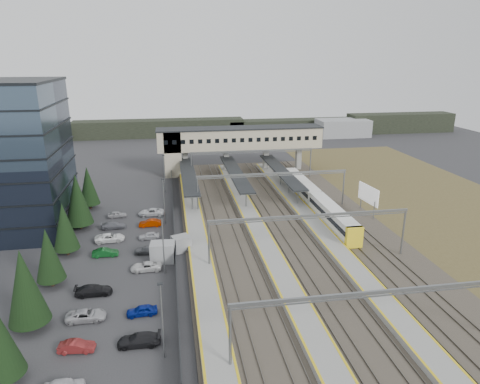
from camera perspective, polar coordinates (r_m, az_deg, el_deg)
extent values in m
plane|color=#2B2B2D|center=(66.58, -3.02, -6.97)|extent=(220.00, 220.00, 0.00)
cylinder|color=black|center=(46.36, -28.89, -20.74)|extent=(0.44, 0.44, 1.20)
cylinder|color=black|center=(52.53, -26.07, -15.47)|extent=(0.44, 0.44, 1.20)
cone|color=black|center=(50.35, -26.77, -11.14)|extent=(4.26, 4.26, 8.20)
cylinder|color=black|center=(59.99, -23.73, -10.86)|extent=(0.44, 0.44, 1.20)
cone|color=black|center=(58.37, -24.20, -7.57)|extent=(3.54, 3.54, 6.80)
cylinder|color=black|center=(67.83, -21.98, -7.29)|extent=(0.44, 0.44, 1.20)
cone|color=black|center=(66.36, -22.36, -4.22)|extent=(3.64, 3.64, 7.00)
cylinder|color=black|center=(76.84, -20.48, -4.18)|extent=(0.44, 0.44, 1.20)
cone|color=black|center=(75.32, -20.86, -0.89)|extent=(4.42, 4.42, 8.50)
cylinder|color=black|center=(86.06, -19.31, -1.72)|extent=(0.44, 0.44, 1.20)
cone|color=black|center=(84.88, -19.58, 0.82)|extent=(3.74, 3.74, 7.20)
imported|color=maroon|center=(47.39, -20.95, -18.67)|extent=(3.60, 1.52, 1.16)
imported|color=#ABABAF|center=(51.66, -19.84, -15.21)|extent=(4.32, 1.99, 1.20)
imported|color=black|center=(56.11, -18.93, -12.28)|extent=(4.44, 1.92, 1.27)
imported|color=#0E491A|center=(65.43, -17.51, -7.71)|extent=(3.69, 1.33, 1.21)
imported|color=white|center=(70.21, -16.96, -5.85)|extent=(4.70, 2.45, 1.27)
imported|color=slate|center=(75.08, -16.48, -4.27)|extent=(4.26, 2.04, 1.20)
imported|color=#A5A4A9|center=(80.01, -16.06, -2.89)|extent=(3.40, 1.53, 1.13)
imported|color=black|center=(46.45, -13.31, -18.61)|extent=(4.39, 1.91, 1.26)
imported|color=navy|center=(50.85, -12.95, -15.14)|extent=(3.49, 1.57, 1.16)
imported|color=silver|center=(60.03, -12.42, -9.68)|extent=(4.17, 1.93, 1.16)
imported|color=#57595E|center=(64.79, -12.22, -7.54)|extent=(4.16, 2.04, 1.16)
imported|color=#B5B6BB|center=(69.63, -12.04, -5.71)|extent=(3.34, 1.49, 1.12)
imported|color=#9C2500|center=(74.51, -11.90, -4.06)|extent=(3.76, 1.33, 1.24)
imported|color=silver|center=(79.45, -11.77, -2.65)|extent=(4.69, 2.36, 1.27)
cylinder|color=slate|center=(42.48, -10.32, -16.66)|extent=(0.16, 0.16, 8.00)
cube|color=black|center=(40.38, -10.64, -11.97)|extent=(0.50, 0.25, 0.15)
cylinder|color=slate|center=(57.35, -10.19, -7.08)|extent=(0.16, 0.16, 8.00)
cube|color=black|center=(55.81, -10.41, -3.35)|extent=(0.50, 0.25, 0.15)
cylinder|color=slate|center=(74.10, -10.11, -1.29)|extent=(0.16, 0.16, 8.00)
cube|color=black|center=(72.91, -10.28, 1.69)|extent=(0.50, 0.25, 0.15)
cylinder|color=slate|center=(91.32, -10.06, 2.35)|extent=(0.16, 0.16, 8.00)
cube|color=black|center=(90.36, -10.19, 4.80)|extent=(0.50, 0.25, 0.15)
cube|color=#26282B|center=(70.45, -8.77, -4.84)|extent=(0.08, 90.00, 2.00)
cube|color=gray|center=(61.78, -10.28, -7.88)|extent=(3.54, 2.73, 2.78)
cube|color=gray|center=(64.57, -7.84, -6.82)|extent=(3.08, 2.85, 2.29)
cube|color=#3B342C|center=(73.15, 5.94, -4.61)|extent=(34.00, 90.00, 0.20)
cube|color=#59544C|center=(70.95, -4.06, -5.13)|extent=(0.08, 90.00, 0.14)
cube|color=#59544C|center=(71.09, -2.90, -5.06)|extent=(0.08, 90.00, 0.14)
cube|color=#59544C|center=(71.39, -0.85, -4.94)|extent=(0.08, 90.00, 0.14)
cube|color=#59544C|center=(71.60, 0.29, -4.87)|extent=(0.08, 90.00, 0.14)
cube|color=#59544C|center=(72.45, 3.86, -4.63)|extent=(0.08, 90.00, 0.14)
cube|color=#59544C|center=(72.77, 4.97, -4.55)|extent=(0.08, 90.00, 0.14)
cube|color=#59544C|center=(73.42, 6.91, -4.41)|extent=(0.08, 90.00, 0.14)
cube|color=#59544C|center=(73.82, 7.99, -4.33)|extent=(0.08, 90.00, 0.14)
cube|color=#59544C|center=(75.25, 11.32, -4.08)|extent=(0.08, 90.00, 0.14)
cube|color=#59544C|center=(75.75, 12.34, -4.00)|extent=(0.08, 90.00, 0.14)
cube|color=#59544C|center=(76.71, 14.12, -3.85)|extent=(0.08, 90.00, 0.14)
cube|color=#59544C|center=(77.28, 15.11, -3.77)|extent=(0.08, 90.00, 0.14)
cube|color=gray|center=(70.74, -5.91, -5.11)|extent=(3.20, 82.00, 0.90)
cube|color=gold|center=(70.51, -7.10, -4.83)|extent=(0.25, 82.00, 0.02)
cube|color=gold|center=(70.65, -4.74, -4.70)|extent=(0.25, 82.00, 0.02)
cube|color=gray|center=(71.92, 2.09, -4.63)|extent=(3.20, 82.00, 0.90)
cube|color=gold|center=(71.49, 0.95, -4.36)|extent=(0.25, 82.00, 0.02)
cube|color=gold|center=(72.03, 3.23, -4.21)|extent=(0.25, 82.00, 0.02)
cube|color=gray|center=(74.44, 9.68, -4.09)|extent=(3.20, 82.00, 0.90)
cube|color=gold|center=(73.83, 8.63, -3.84)|extent=(0.25, 82.00, 0.02)
cube|color=gold|center=(74.74, 10.75, -3.68)|extent=(0.25, 82.00, 0.02)
cube|color=black|center=(90.41, -6.89, 2.34)|extent=(3.00, 30.00, 0.25)
cube|color=slate|center=(90.45, -6.89, 2.25)|extent=(3.10, 30.00, 0.12)
cylinder|color=slate|center=(78.46, -6.38, -1.27)|extent=(0.20, 0.20, 3.10)
cylinder|color=slate|center=(84.63, -6.64, 0.15)|extent=(0.20, 0.20, 3.10)
cylinder|color=slate|center=(90.84, -6.86, 1.37)|extent=(0.20, 0.20, 3.10)
cylinder|color=slate|center=(97.10, -7.05, 2.44)|extent=(0.20, 0.20, 3.10)
cylinder|color=slate|center=(103.38, -7.21, 3.37)|extent=(0.20, 0.20, 3.10)
cube|color=black|center=(91.33, -0.61, 2.63)|extent=(3.00, 30.00, 0.25)
cube|color=slate|center=(91.37, -0.61, 2.54)|extent=(3.10, 30.00, 0.12)
cylinder|color=slate|center=(79.52, 0.83, -0.89)|extent=(0.20, 0.20, 3.10)
cylinder|color=slate|center=(85.62, 0.06, 0.48)|extent=(0.20, 0.20, 3.10)
cylinder|color=slate|center=(91.76, -0.61, 1.67)|extent=(0.20, 0.20, 3.10)
cylinder|color=slate|center=(97.96, -1.19, 2.71)|extent=(0.20, 0.20, 3.10)
cylinder|color=slate|center=(104.19, -1.70, 3.62)|extent=(0.20, 0.20, 3.10)
cube|color=black|center=(93.33, 5.47, 2.88)|extent=(3.00, 30.00, 0.25)
cube|color=slate|center=(93.37, 5.47, 2.79)|extent=(3.10, 30.00, 0.12)
cylinder|color=slate|center=(81.81, 7.74, -0.52)|extent=(0.20, 0.20, 3.10)
cylinder|color=slate|center=(87.74, 6.51, 0.79)|extent=(0.20, 0.20, 3.10)
cylinder|color=slate|center=(93.75, 5.45, 1.94)|extent=(0.20, 0.20, 3.10)
cylinder|color=slate|center=(99.82, 4.51, 2.94)|extent=(0.20, 0.20, 3.10)
cylinder|color=slate|center=(105.94, 3.67, 3.83)|extent=(0.20, 0.20, 3.10)
cube|color=tan|center=(105.33, 0.02, 7.18)|extent=(40.00, 6.00, 5.00)
cube|color=black|center=(104.89, 0.02, 8.55)|extent=(40.40, 6.40, 0.30)
cube|color=tan|center=(104.56, -8.98, 5.20)|extent=(4.00, 6.00, 11.00)
cube|color=black|center=(100.98, -9.89, 6.51)|extent=(1.00, 0.06, 1.00)
cube|color=black|center=(100.98, -8.75, 6.57)|extent=(1.00, 0.06, 1.00)
cube|color=black|center=(101.02, -7.61, 6.62)|extent=(1.00, 0.06, 1.00)
cube|color=black|center=(101.09, -6.47, 6.68)|extent=(1.00, 0.06, 1.00)
cube|color=black|center=(101.21, -5.33, 6.73)|extent=(1.00, 0.06, 1.00)
cube|color=black|center=(101.37, -4.20, 6.77)|extent=(1.00, 0.06, 1.00)
cube|color=black|center=(101.56, -3.07, 6.81)|extent=(1.00, 0.06, 1.00)
cube|color=black|center=(101.80, -1.94, 6.86)|extent=(1.00, 0.06, 1.00)
cube|color=black|center=(102.07, -0.82, 6.89)|extent=(1.00, 0.06, 1.00)
cube|color=black|center=(102.38, 0.30, 6.93)|extent=(1.00, 0.06, 1.00)
cube|color=black|center=(102.73, 1.40, 6.96)|extent=(1.00, 0.06, 1.00)
cube|color=black|center=(103.12, 2.50, 6.99)|extent=(1.00, 0.06, 1.00)
cube|color=black|center=(103.54, 3.60, 7.02)|extent=(1.00, 0.06, 1.00)
cube|color=black|center=(104.00, 4.68, 7.04)|extent=(1.00, 0.06, 1.00)
cube|color=black|center=(104.50, 5.75, 7.06)|extent=(1.00, 0.06, 1.00)
cube|color=black|center=(105.03, 6.81, 7.08)|extent=(1.00, 0.06, 1.00)
cube|color=black|center=(105.60, 7.86, 7.10)|extent=(1.00, 0.06, 1.00)
cube|color=black|center=(106.20, 8.90, 7.11)|extent=(1.00, 0.06, 1.00)
cube|color=black|center=(106.84, 9.93, 7.12)|extent=(1.00, 0.06, 1.00)
cube|color=gray|center=(105.14, -8.09, 3.91)|extent=(1.20, 1.60, 6.00)
cube|color=gray|center=(105.17, -7.27, 3.95)|extent=(1.20, 1.60, 6.00)
cube|color=gray|center=(105.97, -1.85, 4.19)|extent=(1.20, 1.60, 6.00)
cube|color=gray|center=(107.70, 3.44, 4.39)|extent=(1.20, 1.60, 6.00)
cube|color=gray|center=(109.86, 7.78, 4.53)|extent=(1.20, 1.60, 6.00)
cylinder|color=slate|center=(40.54, -1.32, -19.09)|extent=(0.28, 0.28, 7.00)
cube|color=slate|center=(42.49, 18.16, -12.55)|extent=(28.40, 0.25, 0.35)
cube|color=slate|center=(42.69, 18.11, -13.01)|extent=(28.40, 0.12, 0.12)
cylinder|color=slate|center=(57.70, -4.15, -7.22)|extent=(0.28, 0.28, 7.00)
cylinder|color=slate|center=(66.04, 20.91, -5.09)|extent=(0.28, 0.28, 7.00)
cube|color=slate|center=(59.09, 9.43, -3.13)|extent=(28.40, 0.25, 0.35)
cube|color=slate|center=(59.23, 9.41, -3.49)|extent=(28.40, 0.12, 0.12)
cylinder|color=slate|center=(78.16, -5.68, -0.47)|extent=(0.28, 0.28, 7.00)
cylinder|color=slate|center=(84.50, 13.62, 0.51)|extent=(0.28, 0.28, 7.00)
cube|color=slate|center=(79.19, 4.41, 2.45)|extent=(28.40, 0.25, 0.35)
cube|color=slate|center=(79.29, 4.40, 2.18)|extent=(28.40, 0.12, 0.12)
cylinder|color=slate|center=(97.34, -6.50, 3.16)|extent=(0.28, 0.28, 7.00)
cylinder|color=slate|center=(102.50, 9.36, 3.78)|extent=(0.28, 0.28, 7.00)
cube|color=slate|center=(98.17, 1.65, 5.50)|extent=(28.40, 0.25, 0.35)
cube|color=slate|center=(98.25, 1.65, 5.27)|extent=(28.40, 0.12, 0.12)
cube|color=silver|center=(73.80, 12.26, -3.23)|extent=(2.54, 17.54, 3.27)
cube|color=black|center=(73.67, 12.28, -2.97)|extent=(2.59, 16.94, 0.82)
cube|color=slate|center=(74.30, 12.19, -4.24)|extent=(2.18, 16.14, 0.45)
cube|color=silver|center=(89.96, 8.11, 0.83)|extent=(2.54, 17.54, 3.27)
cube|color=black|center=(89.86, 8.12, 1.05)|extent=(2.59, 16.94, 0.82)
cube|color=slate|center=(90.37, 8.07, -0.03)|extent=(2.18, 16.14, 0.45)
cube|color=yellow|center=(66.44, 14.96, -5.84)|extent=(2.56, 0.90, 3.27)
cylinder|color=slate|center=(79.06, 17.43, -2.39)|extent=(0.20, 0.20, 3.40)
cylinder|color=slate|center=(83.60, 15.82, -1.15)|extent=(0.20, 0.20, 3.40)
cube|color=white|center=(80.64, 16.74, -0.29)|extent=(0.88, 6.35, 3.19)
cube|color=#4F4625|center=(87.52, 27.31, -2.82)|extent=(34.00, 120.00, 0.06)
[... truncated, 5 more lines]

